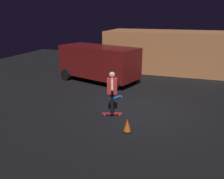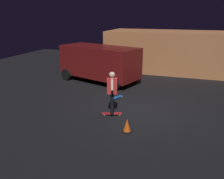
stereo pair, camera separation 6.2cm
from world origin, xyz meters
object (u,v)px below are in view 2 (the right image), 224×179
skateboard_ridden (112,114)px  skateboard_spare (116,98)px  parked_van (99,62)px  skater (112,90)px  traffic_cone (127,126)px

skateboard_ridden → skateboard_spare: bearing=103.0°
parked_van → skateboard_spare: parked_van is taller
skateboard_ridden → skater: 0.98m
skateboard_spare → skateboard_ridden: bearing=-77.0°
skater → traffic_cone: size_ratio=3.63×
skateboard_spare → traffic_cone: bearing=-65.7°
parked_van → skateboard_ridden: (2.30, -4.47, -1.11)m
parked_van → skateboard_ridden: parked_van is taller
traffic_cone → skateboard_spare: bearing=114.3°
parked_van → skater: parked_van is taller
skateboard_ridden → traffic_cone: (0.93, -1.16, 0.16)m
skateboard_ridden → traffic_cone: 1.50m
parked_van → skater: bearing=-62.7°
skater → skateboard_spare: bearing=103.0°
skater → traffic_cone: bearing=-51.4°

